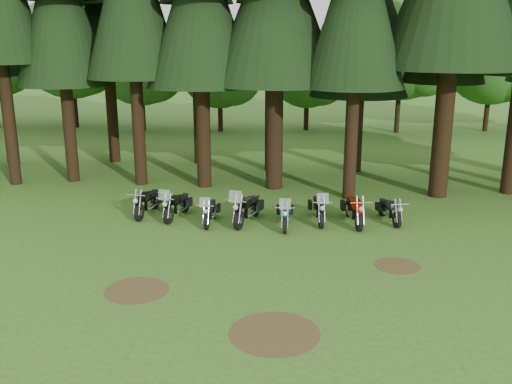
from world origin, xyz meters
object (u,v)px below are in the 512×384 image
motorcycle_4 (285,215)px  motorcycle_6 (354,211)px  motorcycle_2 (210,212)px  motorcycle_1 (177,206)px  motorcycle_3 (247,210)px  motorcycle_5 (319,210)px  motorcycle_0 (147,203)px  motorcycle_7 (389,211)px

motorcycle_4 → motorcycle_6: size_ratio=0.91×
motorcycle_4 → motorcycle_2: bearing=174.9°
motorcycle_1 → motorcycle_3: bearing=4.4°
motorcycle_3 → motorcycle_2: bearing=-157.0°
motorcycle_1 → motorcycle_4: 4.28m
motorcycle_1 → motorcycle_6: bearing=10.7°
motorcycle_2 → motorcycle_3: (1.39, 0.20, 0.09)m
motorcycle_3 → motorcycle_5: (2.69, 0.40, -0.05)m
motorcycle_2 → motorcycle_4: size_ratio=0.93×
motorcycle_0 → motorcycle_1: (1.26, -0.29, -0.00)m
motorcycle_2 → motorcycle_6: (5.41, 0.49, 0.07)m
motorcycle_1 → motorcycle_5: bearing=11.9°
motorcycle_7 → motorcycle_0: bearing=164.9°
motorcycle_5 → motorcycle_6: motorcycle_5 is taller
motorcycle_2 → motorcycle_5: 4.13m
motorcycle_2 → motorcycle_7: (6.77, 0.86, -0.01)m
motorcycle_2 → motorcycle_0: bearing=162.7°
motorcycle_4 → motorcycle_3: bearing=164.9°
motorcycle_2 → motorcycle_5: size_ratio=0.90×
motorcycle_5 → motorcycle_2: bearing=-178.1°
motorcycle_1 → motorcycle_2: 1.49m
motorcycle_0 → motorcycle_1: size_ratio=1.02×
motorcycle_5 → motorcycle_4: bearing=-156.5°
motorcycle_2 → motorcycle_6: size_ratio=0.85×
motorcycle_0 → motorcycle_2: size_ratio=1.12×
motorcycle_7 → motorcycle_3: bearing=171.6°
motorcycle_3 → motorcycle_6: 4.03m
motorcycle_3 → motorcycle_4: motorcycle_3 is taller
motorcycle_4 → motorcycle_6: motorcycle_4 is taller
motorcycle_0 → motorcycle_4: (5.49, -0.93, -0.01)m
motorcycle_0 → motorcycle_6: 8.07m
motorcycle_3 → motorcycle_7: 5.42m
motorcycle_1 → motorcycle_2: motorcycle_1 is taller
motorcycle_1 → motorcycle_4: bearing=2.4°
motorcycle_4 → motorcycle_6: bearing=10.4°
motorcycle_0 → motorcycle_5: motorcycle_5 is taller
motorcycle_2 → motorcycle_4: motorcycle_4 is taller
motorcycle_2 → motorcycle_7: size_ratio=1.03×
motorcycle_5 → motorcycle_6: (1.33, -0.12, 0.03)m
motorcycle_1 → motorcycle_5: (5.48, 0.08, 0.00)m
motorcycle_6 → motorcycle_7: (1.36, 0.37, -0.08)m
motorcycle_1 → motorcycle_3: size_ratio=0.91×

